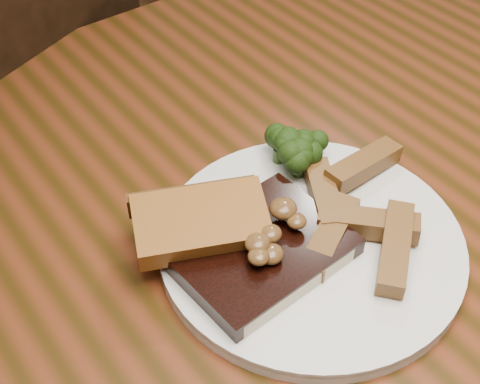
% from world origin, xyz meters
% --- Properties ---
extents(dining_table, '(1.60, 0.90, 0.75)m').
position_xyz_m(dining_table, '(0.00, 0.00, 0.66)').
color(dining_table, '#532410').
rests_on(dining_table, ground).
extents(plate, '(0.31, 0.31, 0.01)m').
position_xyz_m(plate, '(0.02, -0.07, 0.76)').
color(plate, silver).
rests_on(plate, dining_table).
extents(steak, '(0.16, 0.13, 0.02)m').
position_xyz_m(steak, '(-0.04, -0.05, 0.77)').
color(steak, black).
rests_on(steak, plate).
extents(steak_bone, '(0.13, 0.02, 0.02)m').
position_xyz_m(steak_bone, '(-0.04, -0.11, 0.77)').
color(steak_bone, beige).
rests_on(steak_bone, plate).
extents(mushroom_pile, '(0.07, 0.07, 0.03)m').
position_xyz_m(mushroom_pile, '(-0.03, -0.06, 0.80)').
color(mushroom_pile, brown).
rests_on(mushroom_pile, steak).
extents(garlic_bread, '(0.14, 0.11, 0.03)m').
position_xyz_m(garlic_bread, '(-0.07, -0.01, 0.78)').
color(garlic_bread, '#965D1B').
rests_on(garlic_bread, plate).
extents(potato_wedges, '(0.12, 0.12, 0.02)m').
position_xyz_m(potato_wedges, '(0.08, -0.08, 0.77)').
color(potato_wedges, brown).
rests_on(potato_wedges, plate).
extents(broccoli_cluster, '(0.08, 0.08, 0.04)m').
position_xyz_m(broccoli_cluster, '(0.07, 0.02, 0.78)').
color(broccoli_cluster, '#1A350C').
rests_on(broccoli_cluster, plate).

